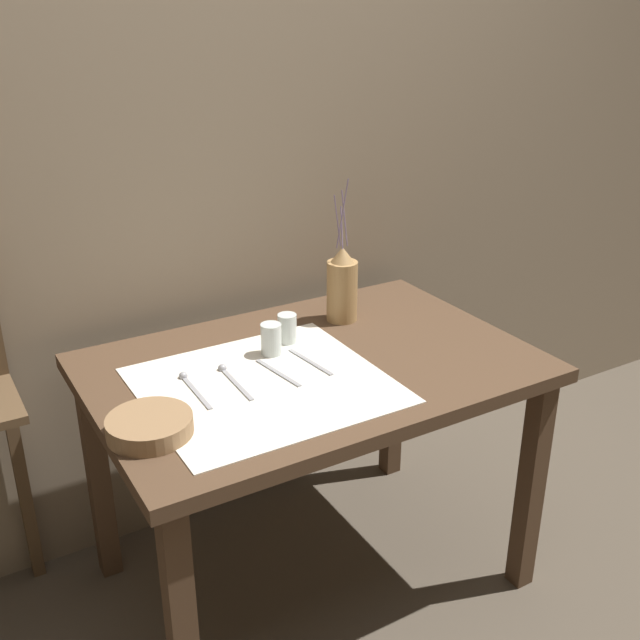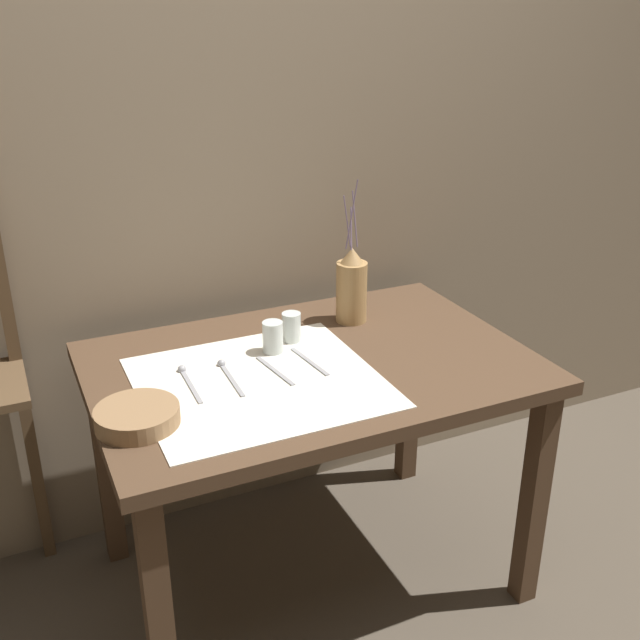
# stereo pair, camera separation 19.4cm
# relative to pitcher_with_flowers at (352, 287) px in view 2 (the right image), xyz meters

# --- Properties ---
(ground_plane) EXTENTS (12.00, 12.00, 0.00)m
(ground_plane) POSITION_rel_pitcher_with_flowers_xyz_m (-0.23, -0.21, -0.86)
(ground_plane) COLOR brown
(stone_wall_back) EXTENTS (7.00, 0.06, 2.40)m
(stone_wall_back) POSITION_rel_pitcher_with_flowers_xyz_m (-0.23, 0.31, 0.34)
(stone_wall_back) COLOR gray
(stone_wall_back) RESTS_ON ground_plane
(wooden_table) EXTENTS (1.21, 0.82, 0.75)m
(wooden_table) POSITION_rel_pitcher_with_flowers_xyz_m (-0.23, -0.21, -0.21)
(wooden_table) COLOR #4C3523
(wooden_table) RESTS_ON ground_plane
(linen_cloth) EXTENTS (0.62, 0.57, 0.00)m
(linen_cloth) POSITION_rel_pitcher_with_flowers_xyz_m (-0.40, -0.27, -0.11)
(linen_cloth) COLOR silver
(linen_cloth) RESTS_ON wooden_table
(pitcher_with_flowers) EXTENTS (0.10, 0.10, 0.45)m
(pitcher_with_flowers) POSITION_rel_pitcher_with_flowers_xyz_m (0.00, 0.00, 0.00)
(pitcher_with_flowers) COLOR #A87F4C
(pitcher_with_flowers) RESTS_ON wooden_table
(wooden_bowl) EXTENTS (0.20, 0.20, 0.05)m
(wooden_bowl) POSITION_rel_pitcher_with_flowers_xyz_m (-0.74, -0.35, -0.09)
(wooden_bowl) COLOR #8E6B47
(wooden_bowl) RESTS_ON wooden_table
(glass_tumbler_near) EXTENTS (0.06, 0.06, 0.09)m
(glass_tumbler_near) POSITION_rel_pitcher_with_flowers_xyz_m (-0.31, -0.11, -0.06)
(glass_tumbler_near) COLOR silver
(glass_tumbler_near) RESTS_ON wooden_table
(glass_tumbler_far) EXTENTS (0.06, 0.06, 0.09)m
(glass_tumbler_far) POSITION_rel_pitcher_with_flowers_xyz_m (-0.23, -0.07, -0.06)
(glass_tumbler_far) COLOR silver
(glass_tumbler_far) RESTS_ON wooden_table
(spoon_inner) EXTENTS (0.02, 0.21, 0.02)m
(spoon_inner) POSITION_rel_pitcher_with_flowers_xyz_m (-0.57, -0.16, -0.10)
(spoon_inner) COLOR #939399
(spoon_inner) RESTS_ON wooden_table
(spoon_outer) EXTENTS (0.02, 0.21, 0.02)m
(spoon_outer) POSITION_rel_pitcher_with_flowers_xyz_m (-0.47, -0.17, -0.10)
(spoon_outer) COLOR #939399
(spoon_outer) RESTS_ON wooden_table
(fork_inner) EXTENTS (0.04, 0.19, 0.00)m
(fork_inner) POSITION_rel_pitcher_with_flowers_xyz_m (-0.35, -0.23, -0.11)
(fork_inner) COLOR #939399
(fork_inner) RESTS_ON wooden_table
(fork_outer) EXTENTS (0.03, 0.19, 0.00)m
(fork_outer) POSITION_rel_pitcher_with_flowers_xyz_m (-0.24, -0.22, -0.11)
(fork_outer) COLOR #939399
(fork_outer) RESTS_ON wooden_table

